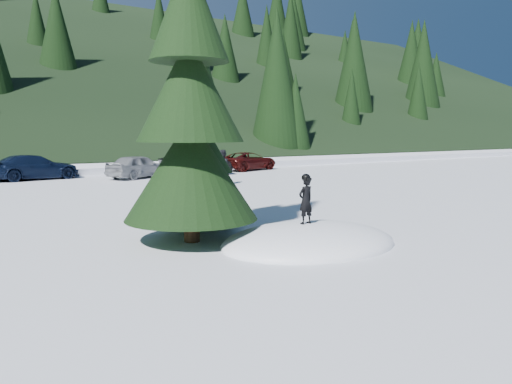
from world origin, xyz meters
TOP-DOWN VIEW (x-y plane):
  - ground at (0.00, 0.00)m, footprint 200.00×200.00m
  - snow_mound at (0.00, 0.00)m, footprint 4.48×3.52m
  - spruce_tall at (-2.20, 1.80)m, footprint 3.20×3.20m
  - spruce_short at (-1.20, 3.20)m, footprint 2.20×2.20m
  - child_skier at (-0.06, 0.08)m, footprint 0.43×0.30m
  - adult_0 at (5.12, 12.84)m, footprint 1.09×1.08m
  - adult_1 at (5.58, 14.63)m, footprint 1.09×0.51m
  - car_3 at (-2.20, 21.15)m, footprint 5.05×2.65m
  - car_4 at (2.96, 18.75)m, footprint 4.34×3.11m
  - car_5 at (6.72, 18.91)m, footprint 4.66×2.44m
  - car_6 at (11.59, 20.33)m, footprint 4.96×3.28m

SIDE VIEW (x-z plane):
  - ground at x=0.00m, z-range 0.00..0.00m
  - snow_mound at x=0.00m, z-range -0.48..0.48m
  - car_6 at x=11.59m, z-range 0.00..1.27m
  - car_4 at x=2.96m, z-range 0.00..1.37m
  - car_3 at x=-2.20m, z-range 0.00..1.40m
  - car_5 at x=6.72m, z-range 0.00..1.46m
  - adult_0 at x=5.12m, z-range 0.00..1.78m
  - adult_1 at x=5.58m, z-range 0.00..1.81m
  - child_skier at x=-0.06m, z-range 0.48..1.60m
  - spruce_short at x=-1.20m, z-range -0.58..4.79m
  - spruce_tall at x=-2.20m, z-range -0.98..7.62m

